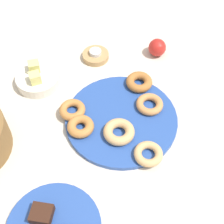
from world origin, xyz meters
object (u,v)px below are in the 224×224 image
Objects in this scene: brownie_far at (42,214)px; melon_chunk_left at (35,78)px; donut_0 at (119,132)px; donut_4 at (150,104)px; fruit_bowl at (38,79)px; tealight at (95,52)px; candle_holder at (96,56)px; donut_2 at (139,82)px; melon_chunk_right at (34,67)px; donut_plate at (121,119)px; apple at (157,47)px; donut_5 at (148,154)px; donut_1 at (72,110)px; donut_3 at (81,126)px.

brownie_far is 0.46m from melon_chunk_left.
donut_4 is at bearing -42.96° from donut_0.
tealight is at bearing -57.32° from fruit_bowl.
donut_2 is at bearing -134.28° from candle_holder.
melon_chunk_right reaches higher than brownie_far.
apple reaches higher than donut_plate.
apple is (0.17, -0.08, 0.00)m from donut_2.
brownie_far reaches higher than donut_5.
tealight is at bearing -13.92° from donut_1.
apple is at bearing -74.65° from melon_chunk_right.
candle_holder is (0.61, -0.12, -0.02)m from brownie_far.
donut_0 is 1.13× the size of donut_5.
donut_4 is 0.31m from candle_holder.
donut_0 is at bearing -131.32° from melon_chunk_right.
apple is at bearing -24.22° from donut_plate.
donut_3 is at bearing -138.34° from melon_chunk_left.
donut_3 is 0.34m from candle_holder.
donut_plate is at bearing 155.64° from donut_2.
donut_3 is 0.22m from donut_5.
melon_chunk_left is at bearing 9.46° from brownie_far.
melon_chunk_right reaches higher than donut_2.
apple is at bearing -24.11° from donut_2.
brownie_far is 0.62m from candle_holder.
donut_2 is (0.21, -0.07, -0.00)m from donut_0.
donut_plate is 10.02× the size of melon_chunk_right.
brownie_far is 1.55× the size of melon_chunk_right.
brownie_far is at bearing 139.72° from donut_4.
fruit_bowl reaches higher than donut_plate.
donut_5 is 0.50m from melon_chunk_right.
apple is at bearing -36.96° from donut_3.
candle_holder is (0.27, -0.07, -0.02)m from donut_1.
candle_holder is at bearing 17.30° from donut_plate.
donut_5 reaches higher than donut_plate.
donut_1 reaches higher than candle_holder.
donut_5 is at bearing -151.65° from donut_plate.
donut_3 reaches higher than fruit_bowl.
donut_0 reaches higher than tealight.
donut_3 reaches higher than tealight.
donut_4 is at bearing -143.32° from tealight.
donut_2 is 1.02× the size of donut_4.
candle_holder is at bearing 45.72° from donut_2.
donut_2 is 0.27m from donut_3.
donut_5 is 1.94× the size of tealight.
donut_5 is at bearing 174.62° from donut_4.
donut_2 is 0.35m from fruit_bowl.
donut_2 is 1.06× the size of donut_5.
donut_0 is 1.73× the size of brownie_far.
donut_1 is 1.01× the size of donut_3.
donut_3 is (-0.18, 0.19, -0.00)m from donut_2.
donut_5 is at bearing -127.36° from melon_chunk_left.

